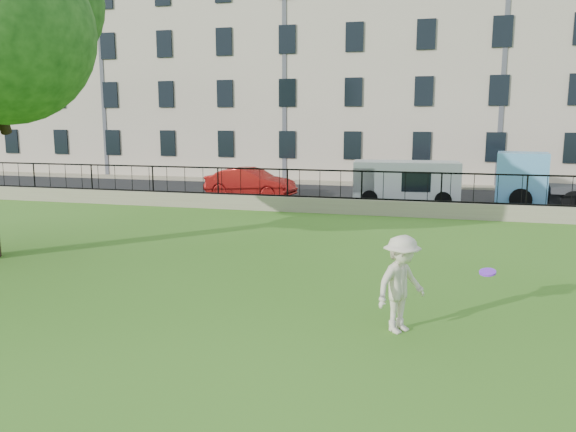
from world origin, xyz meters
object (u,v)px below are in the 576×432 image
(frisbee, at_px, (488,272))
(red_sedan, at_px, (250,183))
(man, at_px, (401,284))
(white_van, at_px, (406,183))
(blue_truck, at_px, (568,182))

(frisbee, distance_m, red_sedan, 18.27)
(man, bearing_deg, white_van, 40.90)
(frisbee, relative_size, red_sedan, 0.06)
(man, height_order, blue_truck, blue_truck)
(blue_truck, bearing_deg, red_sedan, -173.32)
(blue_truck, bearing_deg, man, -103.76)
(man, relative_size, red_sedan, 0.41)
(frisbee, height_order, white_van, white_van)
(frisbee, bearing_deg, man, 173.87)
(man, relative_size, white_van, 0.39)
(blue_truck, bearing_deg, frisbee, -98.96)
(red_sedan, relative_size, white_van, 0.95)
(man, distance_m, frisbee, 1.45)
(red_sedan, height_order, blue_truck, blue_truck)
(frisbee, xyz_separation_m, blue_truck, (4.36, 15.68, -0.06))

